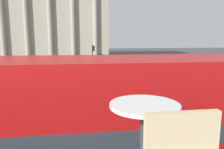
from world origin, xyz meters
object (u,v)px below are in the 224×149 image
object	(u,v)px
cafe_dining_table	(144,125)
car_white	(65,71)
traffic_light_mid	(100,66)
pedestrian_olive	(217,89)
plaza_building_left	(43,8)
car_black	(10,77)
pedestrian_black	(125,75)
traffic_light_far	(93,56)
pedestrian_blue	(150,83)
traffic_light_near	(92,75)
pedestrian_grey	(85,74)
double_decker_bus	(104,126)

from	to	relation	value
cafe_dining_table	car_white	xyz separation A→B (m)	(-2.69, 25.73, -3.30)
traffic_light_mid	pedestrian_olive	world-z (taller)	traffic_light_mid
cafe_dining_table	traffic_light_mid	bearing A→B (deg)	86.62
plaza_building_left	car_black	size ratio (longest dim) A/B	6.45
cafe_dining_table	car_white	world-z (taller)	cafe_dining_table
car_white	pedestrian_black	distance (m)	8.47
plaza_building_left	pedestrian_black	world-z (taller)	plaza_building_left
traffic_light_far	pedestrian_olive	world-z (taller)	traffic_light_far
cafe_dining_table	pedestrian_blue	distance (m)	17.22
cafe_dining_table	car_black	xyz separation A→B (m)	(-8.16, 22.03, -3.30)
traffic_light_near	pedestrian_blue	size ratio (longest dim) A/B	2.25
traffic_light_mid	pedestrian_grey	world-z (taller)	traffic_light_mid
double_decker_bus	cafe_dining_table	world-z (taller)	double_decker_bus
plaza_building_left	car_white	size ratio (longest dim) A/B	6.45
cafe_dining_table	pedestrian_black	xyz separation A→B (m)	(3.88, 20.38, -3.06)
traffic_light_far	car_black	bearing A→B (deg)	-158.35
cafe_dining_table	pedestrian_blue	size ratio (longest dim) A/B	0.45
double_decker_bus	traffic_light_far	size ratio (longest dim) A/B	2.92
traffic_light_far	pedestrian_black	size ratio (longest dim) A/B	2.39
pedestrian_olive	cafe_dining_table	bearing A→B (deg)	9.11
traffic_light_mid	car_white	size ratio (longest dim) A/B	0.83
pedestrian_grey	pedestrian_blue	world-z (taller)	pedestrian_grey
traffic_light_mid	traffic_light_far	xyz separation A→B (m)	(-0.24, 8.25, 0.28)
plaza_building_left	car_black	world-z (taller)	plaza_building_left
pedestrian_grey	cafe_dining_table	bearing A→B (deg)	-156.82
traffic_light_mid	traffic_light_far	world-z (taller)	traffic_light_far
traffic_light_mid	pedestrian_blue	world-z (taller)	traffic_light_mid
pedestrian_black	pedestrian_olive	distance (m)	9.22
plaza_building_left	traffic_light_mid	bearing A→B (deg)	-72.13
traffic_light_far	pedestrian_blue	xyz separation A→B (m)	(4.42, -9.46, -1.64)
plaza_building_left	car_white	xyz separation A→B (m)	(5.87, -21.30, -10.24)
traffic_light_near	pedestrian_olive	xyz separation A→B (m)	(9.30, 0.74, -1.39)
cafe_dining_table	traffic_light_near	xyz separation A→B (m)	(0.09, 12.25, -1.62)
traffic_light_near	car_white	size ratio (longest dim) A/B	0.87
cafe_dining_table	pedestrian_blue	xyz separation A→B (m)	(5.20, 16.13, -3.08)
double_decker_bus	pedestrian_blue	bearing A→B (deg)	63.01
car_black	pedestrian_black	size ratio (longest dim) A/B	2.56
plaza_building_left	car_black	distance (m)	27.02
plaza_building_left	pedestrian_blue	xyz separation A→B (m)	(13.76, -30.90, -10.01)
traffic_light_far	car_white	size ratio (longest dim) A/B	0.94
pedestrian_black	traffic_light_mid	bearing A→B (deg)	-89.42
cafe_dining_table	pedestrian_olive	world-z (taller)	cafe_dining_table
traffic_light_mid	pedestrian_blue	size ratio (longest dim) A/B	2.15
traffic_light_near	pedestrian_grey	bearing A→B (deg)	92.75
traffic_light_near	car_white	bearing A→B (deg)	101.64
double_decker_bus	traffic_light_mid	size ratio (longest dim) A/B	3.30
double_decker_bus	traffic_light_mid	world-z (taller)	double_decker_bus
double_decker_bus	pedestrian_grey	xyz separation A→B (m)	(-0.35, 17.26, -1.36)
car_black	pedestrian_grey	distance (m)	7.88
pedestrian_olive	pedestrian_grey	world-z (taller)	pedestrian_grey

